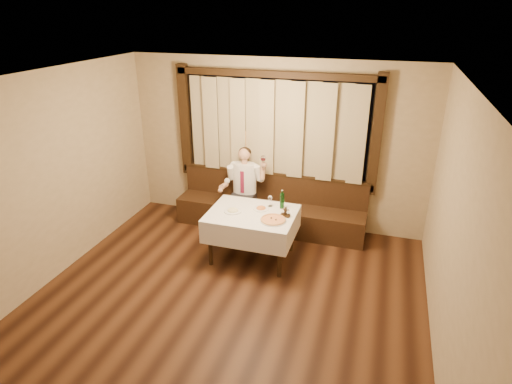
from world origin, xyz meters
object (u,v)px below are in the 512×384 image
(banquette, at_px, (270,210))
(seated_man, at_px, (244,182))
(pasta_red, at_px, (261,207))
(green_bottle, at_px, (282,201))
(pizza, at_px, (273,220))
(dining_table, at_px, (252,219))
(pasta_cream, at_px, (233,209))
(cruet_caddy, at_px, (285,213))

(banquette, distance_m, seated_man, 0.68)
(pasta_red, relative_size, green_bottle, 0.78)
(banquette, xyz_separation_m, green_bottle, (0.38, -0.75, 0.57))
(pizza, relative_size, green_bottle, 1.26)
(green_bottle, height_order, seated_man, seated_man)
(pizza, xyz_separation_m, seated_man, (-0.81, 1.09, 0.04))
(pasta_red, distance_m, seated_man, 0.95)
(banquette, bearing_deg, green_bottle, -63.11)
(banquette, height_order, green_bottle, green_bottle)
(dining_table, bearing_deg, pasta_cream, -170.11)
(green_bottle, bearing_deg, pasta_red, -157.29)
(banquette, distance_m, cruet_caddy, 1.22)
(green_bottle, bearing_deg, cruet_caddy, -65.65)
(pasta_cream, bearing_deg, green_bottle, 25.88)
(pasta_cream, height_order, cruet_caddy, cruet_caddy)
(pizza, relative_size, pasta_red, 1.63)
(pasta_cream, bearing_deg, cruet_caddy, 5.05)
(dining_table, distance_m, seated_man, 1.05)
(green_bottle, relative_size, seated_man, 0.21)
(cruet_caddy, height_order, seated_man, seated_man)
(banquette, bearing_deg, pizza, -72.97)
(banquette, height_order, cruet_caddy, banquette)
(cruet_caddy, bearing_deg, banquette, 122.75)
(banquette, bearing_deg, seated_man, -168.70)
(seated_man, bearing_deg, pasta_cream, -80.35)
(pasta_cream, height_order, green_bottle, green_bottle)
(pasta_red, height_order, seated_man, seated_man)
(pizza, bearing_deg, banquette, 107.03)
(pasta_red, bearing_deg, green_bottle, 22.71)
(pizza, height_order, seated_man, seated_man)
(banquette, xyz_separation_m, pasta_cream, (-0.28, -1.07, 0.48))
(pizza, bearing_deg, cruet_caddy, 53.29)
(banquette, distance_m, dining_table, 1.08)
(green_bottle, relative_size, cruet_caddy, 2.11)
(cruet_caddy, bearing_deg, dining_table, -171.22)
(banquette, bearing_deg, dining_table, -90.00)
(pizza, bearing_deg, green_bottle, 87.44)
(dining_table, height_order, pasta_cream, pasta_cream)
(seated_man, bearing_deg, pizza, -53.56)
(pasta_red, height_order, green_bottle, green_bottle)
(pizza, distance_m, cruet_caddy, 0.23)
(pasta_cream, xyz_separation_m, green_bottle, (0.66, 0.32, 0.09))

